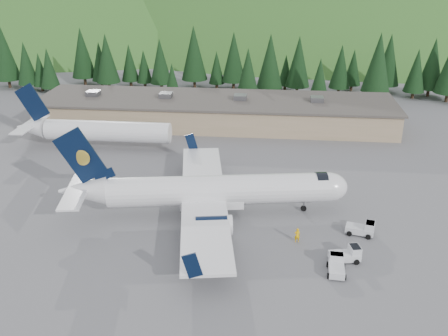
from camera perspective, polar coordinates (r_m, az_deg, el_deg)
ground at (r=66.33m, az=-0.52°, el=-5.22°), size 600.00×600.00×0.00m
airliner at (r=64.78m, az=-1.50°, el=-2.66°), size 37.44×35.29×12.44m
second_airliner at (r=90.44m, az=-14.89°, el=4.21°), size 27.50×11.00×10.05m
baggage_tug_a at (r=58.09m, az=13.93°, el=-9.56°), size 3.62×2.59×1.78m
baggage_tug_b at (r=63.54m, az=15.56°, el=-6.69°), size 3.69×2.70×1.80m
baggage_tug_c at (r=56.03m, az=12.73°, el=-10.79°), size 2.13×3.34×1.73m
terminal_building at (r=100.90m, az=-1.01°, el=6.54°), size 71.00×17.00×6.10m
ramp_worker at (r=60.32m, az=8.36°, el=-7.61°), size 0.73×0.53×1.85m
tree_line at (r=123.43m, az=1.02°, el=12.08°), size 114.11×18.10×14.43m
hills at (r=292.73m, az=14.51°, el=-0.56°), size 614.00×330.00×300.00m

